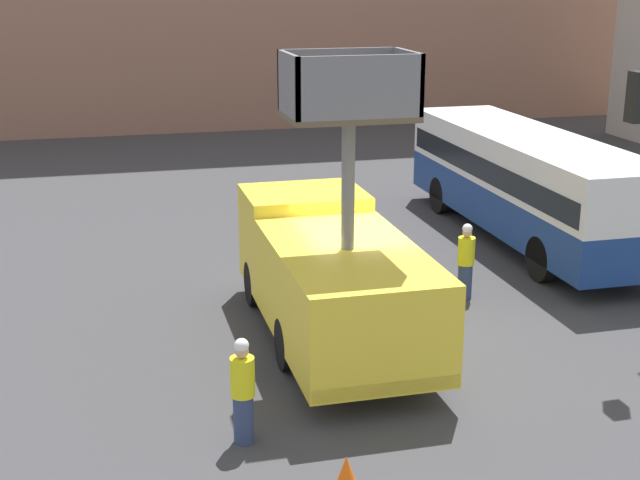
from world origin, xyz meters
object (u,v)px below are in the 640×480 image
object	(u,v)px
utility_truck	(332,270)
road_worker_directing	(466,261)
road_worker_near_truck	(243,391)
city_bus	(525,178)

from	to	relation	value
utility_truck	road_worker_directing	distance (m)	3.90
road_worker_near_truck	road_worker_directing	world-z (taller)	road_worker_near_truck
city_bus	road_worker_directing	size ratio (longest dim) A/B	6.01
road_worker_near_truck	road_worker_directing	bearing A→B (deg)	-64.94
city_bus	road_worker_directing	distance (m)	5.17
utility_truck	city_bus	bearing A→B (deg)	38.34
utility_truck	road_worker_directing	xyz separation A→B (m)	(3.53, 1.56, -0.60)
utility_truck	road_worker_directing	bearing A→B (deg)	23.93
road_worker_near_truck	utility_truck	bearing A→B (deg)	-49.53
utility_truck	city_bus	world-z (taller)	utility_truck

